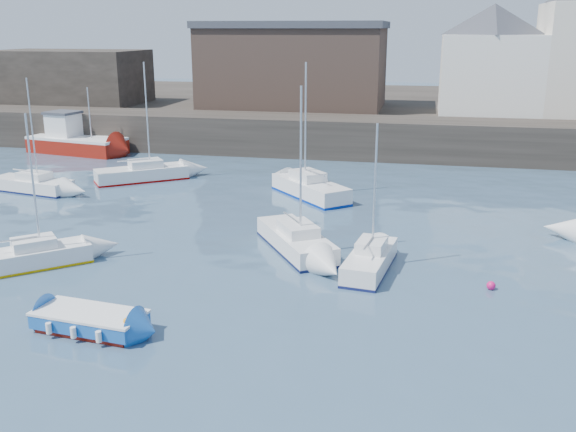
% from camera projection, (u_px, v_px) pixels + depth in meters
% --- Properties ---
extents(water, '(220.00, 220.00, 0.00)m').
position_uv_depth(water, '(202.00, 379.00, 18.59)').
color(water, '#2D4760').
rests_on(water, ground).
extents(quay_wall, '(90.00, 5.00, 3.00)m').
position_uv_depth(quay_wall, '(348.00, 137.00, 51.03)').
color(quay_wall, '#28231E').
rests_on(quay_wall, ground).
extents(land_strip, '(90.00, 32.00, 2.80)m').
position_uv_depth(land_strip, '(368.00, 111.00, 67.95)').
color(land_strip, '#28231E').
rests_on(land_strip, ground).
extents(bldg_east_d, '(11.14, 11.14, 8.95)m').
position_uv_depth(bldg_east_d, '(491.00, 59.00, 53.29)').
color(bldg_east_d, white).
rests_on(bldg_east_d, land_strip).
extents(warehouse, '(16.40, 10.40, 7.60)m').
position_uv_depth(warehouse, '(294.00, 65.00, 58.30)').
color(warehouse, '#3D2D26').
rests_on(warehouse, land_strip).
extents(bldg_west, '(14.00, 8.00, 5.00)m').
position_uv_depth(bldg_west, '(70.00, 77.00, 62.12)').
color(bldg_west, '#353028').
rests_on(bldg_west, land_strip).
extents(blue_dinghy, '(3.93, 2.17, 0.72)m').
position_uv_depth(blue_dinghy, '(90.00, 320.00, 21.44)').
color(blue_dinghy, maroon).
rests_on(blue_dinghy, ground).
extents(fishing_boat, '(8.48, 4.45, 5.34)m').
position_uv_depth(fishing_boat, '(74.00, 140.00, 52.31)').
color(fishing_boat, maroon).
rests_on(fishing_boat, ground).
extents(sailboat_a, '(4.77, 4.55, 6.50)m').
position_uv_depth(sailboat_a, '(30.00, 257.00, 27.21)').
color(sailboat_a, white).
rests_on(sailboat_a, ground).
extents(sailboat_b, '(4.69, 5.90, 7.48)m').
position_uv_depth(sailboat_b, '(296.00, 240.00, 29.30)').
color(sailboat_b, white).
rests_on(sailboat_b, ground).
extents(sailboat_c, '(2.09, 4.81, 6.13)m').
position_uv_depth(sailboat_c, '(370.00, 260.00, 26.83)').
color(sailboat_c, white).
rests_on(sailboat_c, ground).
extents(sailboat_e, '(5.66, 2.77, 6.98)m').
position_uv_depth(sailboat_e, '(32.00, 184.00, 39.89)').
color(sailboat_e, white).
rests_on(sailboat_e, ground).
extents(sailboat_f, '(5.54, 5.81, 7.92)m').
position_uv_depth(sailboat_f, '(310.00, 188.00, 38.59)').
color(sailboat_f, white).
rests_on(sailboat_f, ground).
extents(sailboat_h, '(5.93, 5.18, 7.73)m').
position_uv_depth(sailboat_h, '(142.00, 173.00, 42.77)').
color(sailboat_h, white).
rests_on(sailboat_h, ground).
extents(buoy_near, '(0.34, 0.34, 0.34)m').
position_uv_depth(buoy_near, '(98.00, 322.00, 22.24)').
color(buoy_near, '#D61264').
rests_on(buoy_near, ground).
extents(buoy_mid, '(0.35, 0.35, 0.35)m').
position_uv_depth(buoy_mid, '(491.00, 289.00, 24.99)').
color(buoy_mid, '#D61264').
rests_on(buoy_mid, ground).
extents(buoy_far, '(0.36, 0.36, 0.36)m').
position_uv_depth(buoy_far, '(284.00, 230.00, 32.42)').
color(buoy_far, '#D61264').
rests_on(buoy_far, ground).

